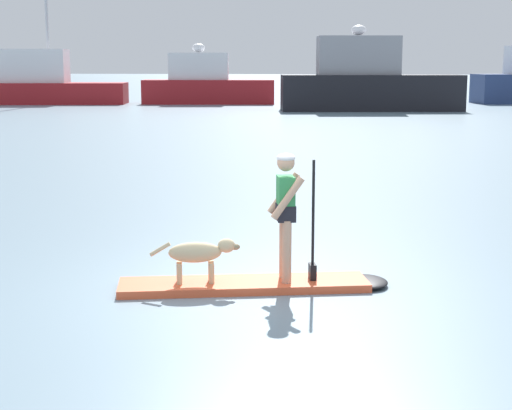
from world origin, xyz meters
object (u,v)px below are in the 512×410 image
at_px(moored_boat_starboard, 38,84).
at_px(moored_boat_far_port, 367,83).
at_px(person_paddler, 287,208).
at_px(moored_boat_far_starboard, 206,85).
at_px(dog, 199,253).
at_px(paddleboard, 262,284).

distance_m(moored_boat_starboard, moored_boat_far_port, 23.38).
bearing_deg(person_paddler, moored_boat_starboard, 117.41).
bearing_deg(moored_boat_far_starboard, moored_boat_starboard, -170.68).
bearing_deg(moored_boat_starboard, person_paddler, -62.59).
bearing_deg(moored_boat_far_port, moored_boat_starboard, 168.82).
distance_m(dog, moored_boat_far_starboard, 46.99).
height_order(person_paddler, moored_boat_starboard, moored_boat_starboard).
relative_size(dog, moored_boat_starboard, 0.09).
bearing_deg(moored_boat_starboard, paddleboard, -62.94).
distance_m(moored_boat_starboard, moored_boat_far_starboard, 11.76).
relative_size(paddleboard, moored_boat_far_starboard, 0.37).
bearing_deg(paddleboard, moored_boat_far_starboard, 103.26).
xyz_separation_m(dog, moored_boat_starboard, (-21.61, 44.00, 0.94)).
bearing_deg(person_paddler, moored_boat_far_starboard, 103.64).
height_order(moored_boat_starboard, moored_boat_far_starboard, moored_boat_starboard).
relative_size(moored_boat_starboard, moored_boat_far_starboard, 1.28).
height_order(dog, moored_boat_starboard, moored_boat_starboard).
relative_size(paddleboard, dog, 3.14).
distance_m(moored_boat_far_starboard, moored_boat_far_port, 13.04).
xyz_separation_m(person_paddler, moored_boat_far_port, (0.26, 39.19, 0.63)).
bearing_deg(moored_boat_far_starboard, paddleboard, -76.74).
distance_m(paddleboard, moored_boat_far_port, 39.31).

